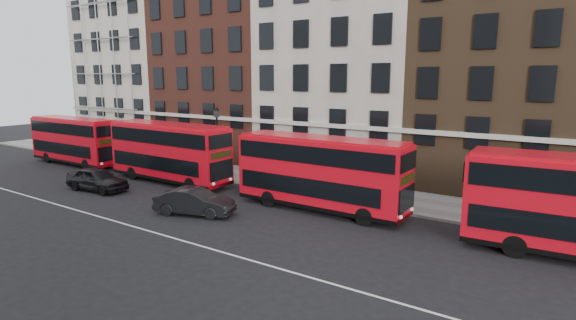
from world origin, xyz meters
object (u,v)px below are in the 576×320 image
Objects in this scene: bus_a at (74,139)px; car_rear at (97,179)px; car_front at (194,202)px; bus_b at (169,151)px; bus_c at (320,172)px.

car_rear is (10.09, -4.51, -1.43)m from bus_a.
car_rear is 9.55m from car_front.
car_front is (7.33, -4.67, -1.60)m from bus_b.
car_front is (-5.51, -4.67, -1.58)m from bus_c.
bus_c is at bearing -78.86° from car_rear.
bus_c is (25.15, 0.00, 0.10)m from bus_a.
bus_c reaches higher than bus_a.
bus_a is 0.95× the size of bus_b.
bus_b reaches higher than car_front.
bus_b is at bearing 38.84° from car_front.
bus_c is 2.28× the size of car_front.
car_rear reaches higher than car_front.
bus_b is at bearing -31.70° from car_rear.
car_rear is (-15.06, -4.52, -1.53)m from bus_c.
car_rear is 1.03× the size of car_front.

